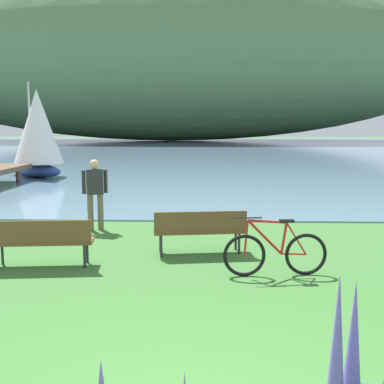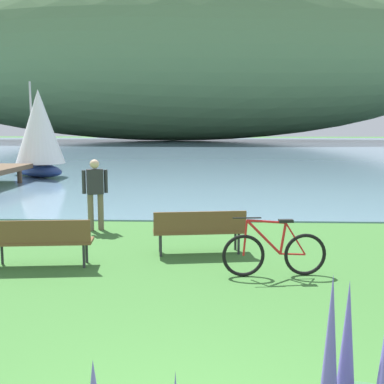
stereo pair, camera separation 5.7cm
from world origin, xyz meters
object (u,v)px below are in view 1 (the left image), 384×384
object	(u,v)px
park_bench_further_along	(200,228)
person_at_shoreline	(95,190)
bicycle_leaning_near_bench	(275,253)
park_bench_near_camera	(41,239)
sailboat_nearest_to_shore	(37,132)

from	to	relation	value
park_bench_further_along	person_at_shoreline	size ratio (longest dim) A/B	1.08
bicycle_leaning_near_bench	park_bench_near_camera	bearing A→B (deg)	175.11
park_bench_near_camera	sailboat_nearest_to_shore	size ratio (longest dim) A/B	0.41
park_bench_further_along	bicycle_leaning_near_bench	size ratio (longest dim) A/B	1.05
person_at_shoreline	sailboat_nearest_to_shore	size ratio (longest dim) A/B	0.38
person_at_shoreline	sailboat_nearest_to_shore	distance (m)	12.56
park_bench_near_camera	park_bench_further_along	world-z (taller)	same
bicycle_leaning_near_bench	sailboat_nearest_to_shore	bearing A→B (deg)	121.80
park_bench_near_camera	person_at_shoreline	distance (m)	3.16
park_bench_further_along	sailboat_nearest_to_shore	bearing A→B (deg)	120.38
park_bench_near_camera	park_bench_further_along	bearing A→B (deg)	19.52
park_bench_near_camera	person_at_shoreline	bearing A→B (deg)	85.38
park_bench_further_along	sailboat_nearest_to_shore	size ratio (longest dim) A/B	0.41
bicycle_leaning_near_bench	sailboat_nearest_to_shore	size ratio (longest dim) A/B	0.39
park_bench_near_camera	sailboat_nearest_to_shore	xyz separation A→B (m)	(-5.07, 14.43, 1.64)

